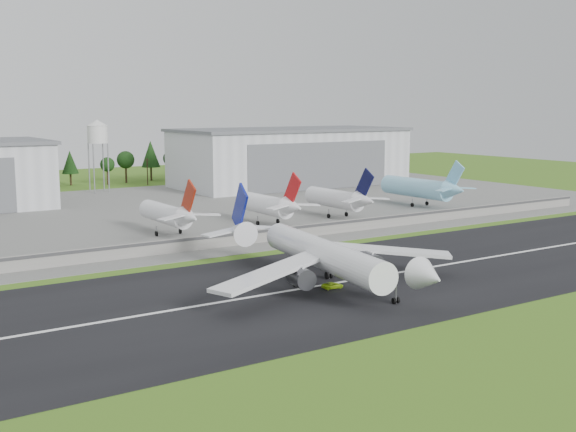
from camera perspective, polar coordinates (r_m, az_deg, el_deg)
ground at (r=146.96m, az=11.42°, el=-5.17°), size 600.00×600.00×0.00m
runway at (r=153.99m, az=8.80°, el=-4.44°), size 320.00×60.00×0.10m
runway_centerline at (r=153.98m, az=8.80°, el=-4.42°), size 220.00×1.00×0.02m
apron at (r=245.40m, az=-8.65°, el=0.45°), size 320.00×150.00×0.10m
blast_fence at (r=188.68m, az=-0.37°, el=-1.38°), size 240.00×0.61×3.50m
hangar_east at (r=319.61m, az=0.20°, el=4.70°), size 102.00×47.00×25.20m
water_tower at (r=301.81m, az=-14.83°, el=6.45°), size 8.40×8.40×29.40m
utility_poles at (r=319.34m, az=-14.67°, el=2.14°), size 230.00×3.00×12.00m
treeline at (r=333.52m, az=-15.50°, el=2.37°), size 320.00×16.00×22.00m
main_airliner at (r=140.40m, az=2.97°, el=-3.60°), size 56.56×59.15×18.17m
ground_vehicle at (r=139.21m, az=3.55°, el=-5.49°), size 4.47×2.41×1.19m
parked_jet_red_a at (r=196.26m, az=-9.29°, el=0.14°), size 7.36×31.29×16.47m
parked_jet_red_b at (r=211.00m, az=-1.41°, el=0.89°), size 7.36×31.29×16.67m
parked_jet_navy at (r=225.59m, az=4.17°, el=1.37°), size 7.36×31.29×16.65m
parked_jet_skyblue at (r=255.24m, az=10.61°, el=2.19°), size 7.36×37.29×17.16m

